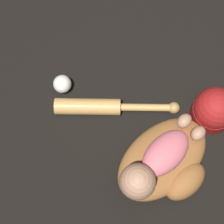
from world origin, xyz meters
name	(u,v)px	position (x,y,z in m)	size (l,w,h in m)	color
ground_plane	(170,172)	(0.00, 0.00, 0.00)	(6.00, 6.00, 0.00)	black
baseball_glove	(167,162)	(-0.01, -0.03, 0.05)	(0.38, 0.28, 0.10)	#935B2D
baby_figure	(155,164)	(0.05, -0.05, 0.14)	(0.36, 0.14, 0.12)	#D16670
baseball_bat	(102,107)	(0.04, -0.34, 0.03)	(0.38, 0.33, 0.06)	tan
baseball	(62,84)	(0.10, -0.51, 0.04)	(0.07, 0.07, 0.07)	white
baseball_cap	(214,109)	(-0.26, -0.07, 0.06)	(0.22, 0.21, 0.15)	maroon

